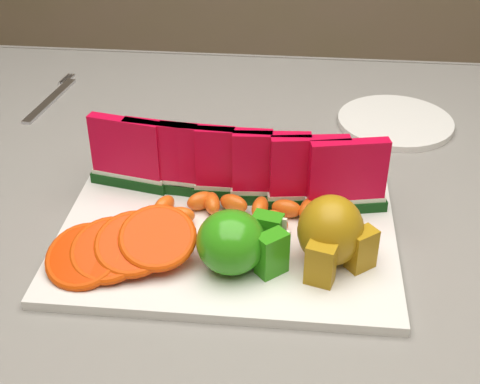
# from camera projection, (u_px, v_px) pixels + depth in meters

# --- Properties ---
(table) EXTENTS (1.40, 0.90, 0.75)m
(table) POSITION_uv_depth(u_px,v_px,m) (226.00, 266.00, 0.92)
(table) COLOR #452E19
(table) RESTS_ON ground
(tablecloth) EXTENTS (1.53, 1.03, 0.20)m
(tablecloth) POSITION_uv_depth(u_px,v_px,m) (225.00, 230.00, 0.89)
(tablecloth) COLOR slate
(tablecloth) RESTS_ON table
(platter) EXTENTS (0.40, 0.30, 0.01)m
(platter) POSITION_uv_depth(u_px,v_px,m) (228.00, 232.00, 0.81)
(platter) COLOR silver
(platter) RESTS_ON tablecloth
(apple_cluster) EXTENTS (0.11, 0.10, 0.07)m
(apple_cluster) POSITION_uv_depth(u_px,v_px,m) (238.00, 242.00, 0.73)
(apple_cluster) COLOR #27820E
(apple_cluster) RESTS_ON platter
(pear_cluster) EXTENTS (0.09, 0.09, 0.08)m
(pear_cluster) POSITION_uv_depth(u_px,v_px,m) (332.00, 234.00, 0.73)
(pear_cluster) COLOR #AE9721
(pear_cluster) RESTS_ON platter
(side_plate) EXTENTS (0.20, 0.20, 0.01)m
(side_plate) POSITION_uv_depth(u_px,v_px,m) (395.00, 122.00, 1.05)
(side_plate) COLOR silver
(side_plate) RESTS_ON tablecloth
(fork) EXTENTS (0.04, 0.20, 0.00)m
(fork) POSITION_uv_depth(u_px,v_px,m) (52.00, 98.00, 1.13)
(fork) COLOR silver
(fork) RESTS_ON tablecloth
(watermelon_row) EXTENTS (0.39, 0.07, 0.10)m
(watermelon_row) POSITION_uv_depth(u_px,v_px,m) (234.00, 166.00, 0.83)
(watermelon_row) COLOR #0C370C
(watermelon_row) RESTS_ON platter
(orange_fan_front) EXTENTS (0.18, 0.12, 0.05)m
(orange_fan_front) POSITION_uv_depth(u_px,v_px,m) (121.00, 247.00, 0.74)
(orange_fan_front) COLOR #D94A0B
(orange_fan_front) RESTS_ON platter
(orange_fan_back) EXTENTS (0.33, 0.10, 0.04)m
(orange_fan_back) POSITION_uv_depth(u_px,v_px,m) (242.00, 162.00, 0.89)
(orange_fan_back) COLOR #D94A0B
(orange_fan_back) RESTS_ON platter
(tangerine_segments) EXTENTS (0.22, 0.07, 0.02)m
(tangerine_segments) POSITION_uv_depth(u_px,v_px,m) (244.00, 209.00, 0.82)
(tangerine_segments) COLOR orange
(tangerine_segments) RESTS_ON platter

